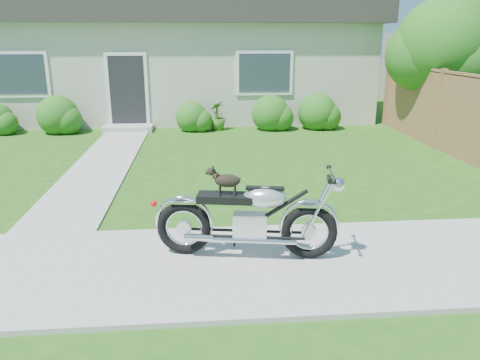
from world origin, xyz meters
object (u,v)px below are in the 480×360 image
house (181,51)px  potted_plant_right (217,116)px  tree_far (474,26)px  tree_near (446,49)px  fence (440,109)px  potted_plant_left (58,121)px  motorcycle_with_dog (250,218)px

house → potted_plant_right: (1.09, -3.44, -1.74)m
tree_far → house: bearing=169.6°
tree_near → tree_far: tree_far is taller
potted_plant_right → fence: bearing=-28.2°
fence → tree_near: bearing=62.9°
potted_plant_left → motorcycle_with_dog: motorcycle_with_dog is taller
house → tree_far: tree_far is taller
tree_far → potted_plant_right: bearing=-168.7°
tree_far → motorcycle_with_dog: tree_far is taller
house → motorcycle_with_dog: (1.13, -11.83, -1.62)m
house → tree_far: bearing=-10.4°
house → fence: 8.96m
tree_far → potted_plant_left: size_ratio=7.16×
fence → potted_plant_left: size_ratio=10.32×
house → potted_plant_left: (-3.44, -3.44, -1.84)m
house → potted_plant_left: 5.20m
tree_far → motorcycle_with_dog: size_ratio=2.08×
fence → tree_near: (0.66, 1.29, 1.36)m
potted_plant_left → motorcycle_with_dog: size_ratio=0.29×
house → motorcycle_with_dog: size_ratio=5.70×
potted_plant_left → tree_far: bearing=7.4°
house → potted_plant_left: bearing=-134.9°
house → tree_far: (9.52, -1.75, 0.79)m
potted_plant_right → house: bearing=107.5°
potted_plant_left → potted_plant_right: potted_plant_right is taller
tree_near → potted_plant_left: bearing=171.8°
tree_near → potted_plant_right: size_ratio=4.28×
tree_near → potted_plant_right: tree_near is taller
potted_plant_left → motorcycle_with_dog: (4.57, -8.39, 0.22)m
house → motorcycle_with_dog: bearing=-84.5°
tree_near → potted_plant_left: size_ratio=5.61×
tree_near → tree_far: (2.55, 3.20, 0.64)m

